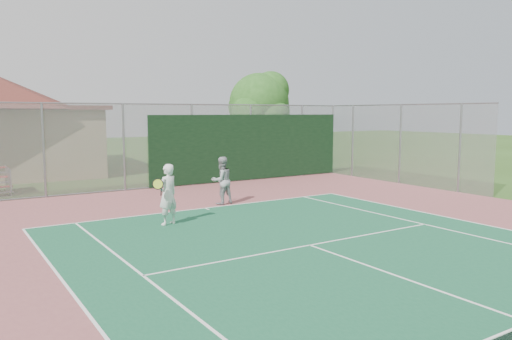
% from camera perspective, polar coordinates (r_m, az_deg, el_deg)
% --- Properties ---
extents(back_fence, '(20.08, 0.11, 3.53)m').
position_cam_1_polar(back_fence, '(21.79, -7.04, 2.64)').
color(back_fence, gray).
rests_on(back_fence, ground).
extents(side_fence_right, '(0.08, 9.00, 3.50)m').
position_cam_1_polar(side_fence_right, '(23.02, 16.15, 2.85)').
color(side_fence_right, gray).
rests_on(side_fence_right, ground).
extents(tree, '(3.86, 3.65, 5.38)m').
position_cam_1_polar(tree, '(27.31, 0.54, 7.40)').
color(tree, '#322312').
rests_on(tree, ground).
extents(player_white_front, '(0.94, 0.72, 1.71)m').
position_cam_1_polar(player_white_front, '(14.14, -10.08, -2.82)').
color(player_white_front, silver).
rests_on(player_white_front, ground).
extents(player_grey_back, '(0.85, 0.70, 1.63)m').
position_cam_1_polar(player_grey_back, '(17.12, -3.95, -1.26)').
color(player_grey_back, '#999B9D').
rests_on(player_grey_back, ground).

